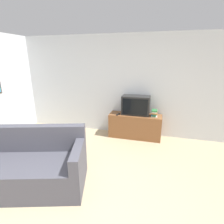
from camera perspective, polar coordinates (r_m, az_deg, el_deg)
wall_back at (r=4.65m, az=5.73°, el=8.32°), size 9.00×0.06×2.60m
tv_stand at (r=4.63m, az=7.49°, el=-4.53°), size 1.33×0.43×0.62m
television at (r=4.49m, az=7.78°, el=2.20°), size 0.70×0.36×0.48m
couch at (r=3.32m, az=-28.08°, el=-15.84°), size 2.26×1.43×0.93m
book_stack at (r=4.45m, az=13.66°, el=-0.34°), size 0.16×0.23×0.17m
remote_on_stand at (r=4.48m, az=1.97°, el=-0.75°), size 0.07×0.16×0.02m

